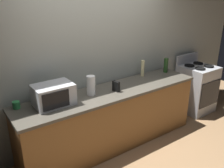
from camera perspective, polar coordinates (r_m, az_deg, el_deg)
The scene contains 10 objects.
ground_plane at distance 3.73m, azimuth 3.72°, elevation -16.37°, with size 8.00×8.00×0.00m, color #93704C.
back_wall at distance 3.73m, azimuth -3.68°, elevation 6.90°, with size 6.40×0.10×2.70m, color #9EA399.
counter_run at distance 3.74m, azimuth -0.00°, elevation -7.85°, with size 2.84×0.64×0.90m.
stove_range at distance 5.05m, azimuth 18.83°, elevation -0.91°, with size 0.60×0.61×1.08m.
microwave at distance 3.16m, azimuth -13.34°, elevation -2.44°, with size 0.48×0.35×0.27m.
paper_towel_roll at distance 3.37m, azimuth -4.87°, elevation -0.32°, with size 0.12×0.12×0.27m, color white.
cordless_phone at distance 3.50m, azimuth 0.94°, elevation -0.52°, with size 0.05×0.11×0.15m, color black.
bottle_wine at distance 4.38m, azimuth 12.32°, elevation 4.25°, with size 0.07×0.07×0.25m, color #1E3F19.
bottle_hand_soap at distance 4.12m, azimuth 7.08°, elevation 3.62°, with size 0.06×0.06×0.27m, color beige.
mug_green at distance 3.23m, azimuth -21.20°, elevation -4.54°, with size 0.09×0.09×0.09m, color #2D8C47.
Camera 1 is at (-1.89, -2.26, 2.28)m, focal length 39.67 mm.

